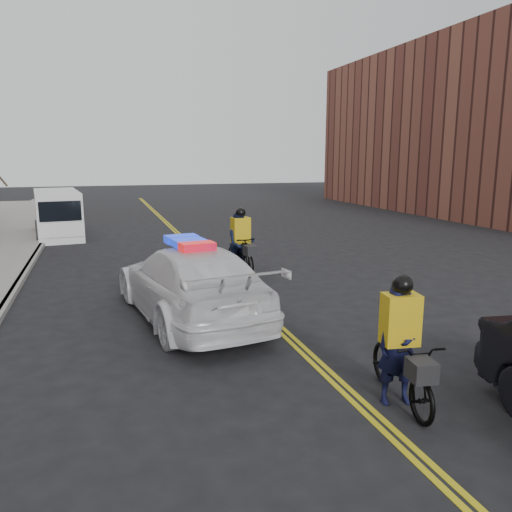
{
  "coord_description": "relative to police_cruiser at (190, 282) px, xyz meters",
  "views": [
    {
      "loc": [
        -3.63,
        -8.62,
        3.71
      ],
      "look_at": [
        0.0,
        2.89,
        1.3
      ],
      "focal_mm": 35.0,
      "sensor_mm": 36.0,
      "label": 1
    }
  ],
  "objects": [
    {
      "name": "center_line_left",
      "position": [
        1.65,
        5.51,
        -0.86
      ],
      "size": [
        0.1,
        60.0,
        0.01
      ],
      "primitive_type": "cube",
      "color": "gold",
      "rests_on": "ground"
    },
    {
      "name": "center_line_right",
      "position": [
        1.81,
        5.51,
        -0.86
      ],
      "size": [
        0.1,
        60.0,
        0.01
      ],
      "primitive_type": "cube",
      "color": "gold",
      "rests_on": "ground"
    },
    {
      "name": "cargo_van",
      "position": [
        -3.75,
        13.81,
        0.19
      ],
      "size": [
        2.45,
        5.33,
        2.16
      ],
      "rotation": [
        0.0,
        0.0,
        0.12
      ],
      "color": "white",
      "rests_on": "ground"
    },
    {
      "name": "police_cruiser",
      "position": [
        0.0,
        0.0,
        0.0
      ],
      "size": [
        3.22,
        6.19,
        1.87
      ],
      "rotation": [
        0.0,
        0.0,
        3.29
      ],
      "color": "white",
      "rests_on": "ground"
    },
    {
      "name": "cyclist_near",
      "position": [
        2.28,
        -5.0,
        -0.16
      ],
      "size": [
        1.0,
        2.13,
        2.01
      ],
      "rotation": [
        0.0,
        0.0,
        -0.14
      ],
      "color": "black",
      "rests_on": "ground"
    },
    {
      "name": "curb",
      "position": [
        -4.27,
        5.51,
        -0.79
      ],
      "size": [
        0.2,
        60.0,
        0.15
      ],
      "primitive_type": "cube",
      "color": "gray",
      "rests_on": "ground"
    },
    {
      "name": "building_across",
      "position": [
        23.73,
        15.51,
        4.64
      ],
      "size": [
        12.0,
        30.0,
        11.0
      ],
      "primitive_type": "cube",
      "color": "brown",
      "rests_on": "ground"
    },
    {
      "name": "ground",
      "position": [
        1.73,
        -2.49,
        -0.86
      ],
      "size": [
        120.0,
        120.0,
        0.0
      ],
      "primitive_type": "plane",
      "color": "black",
      "rests_on": "ground"
    },
    {
      "name": "cyclist_far",
      "position": [
        2.36,
        4.01,
        -0.02
      ],
      "size": [
        1.04,
        2.17,
        2.13
      ],
      "rotation": [
        0.0,
        0.0,
        0.13
      ],
      "color": "black",
      "rests_on": "ground"
    }
  ]
}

